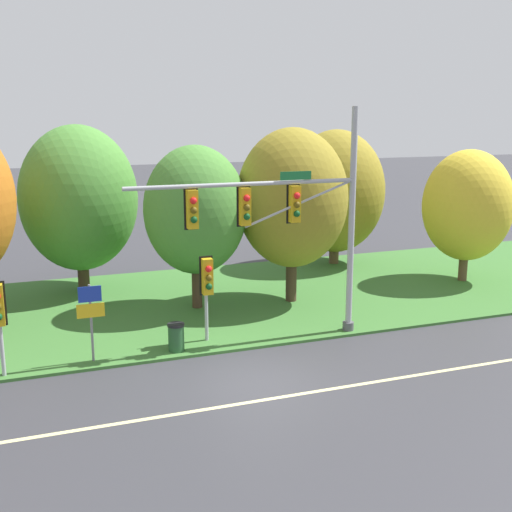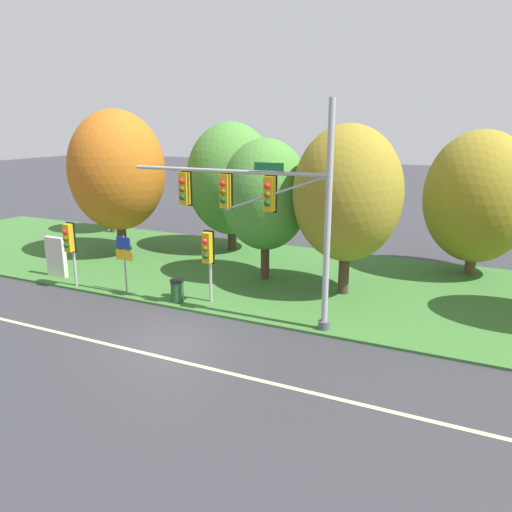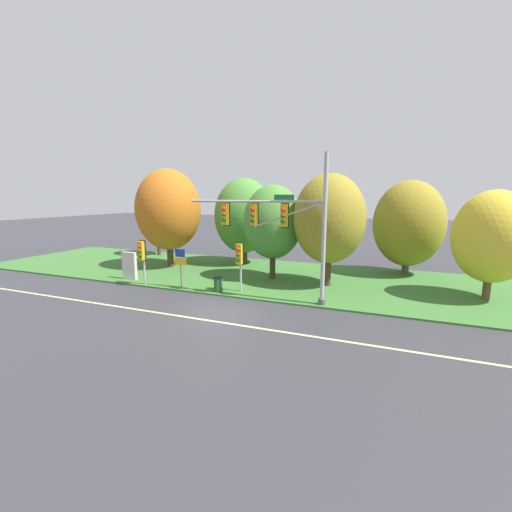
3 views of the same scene
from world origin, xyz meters
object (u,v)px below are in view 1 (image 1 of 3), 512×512
tree_behind_signpost (79,199)px  tree_furthest_back (467,206)px  route_sign_post (91,311)px  tree_right_far (336,192)px  tree_tall_centre (292,198)px  pedestrian_signal_near_kerb (207,281)px  tree_mid_verge (195,210)px  traffic_signal_mast (289,214)px  trash_bin (176,337)px

tree_behind_signpost → tree_furthest_back: bearing=-14.8°
route_sign_post → tree_behind_signpost: tree_behind_signpost is taller
tree_right_far → tree_tall_centre: bearing=-131.1°
pedestrian_signal_near_kerb → route_sign_post: bearing=-173.9°
tree_tall_centre → tree_furthest_back: 8.83m
route_sign_post → tree_mid_verge: size_ratio=0.39×
tree_behind_signpost → tree_furthest_back: size_ratio=1.19×
tree_tall_centre → tree_furthest_back: bearing=1.8°
pedestrian_signal_near_kerb → tree_mid_verge: bearing=80.2°
tree_behind_signpost → pedestrian_signal_near_kerb: bearing=-68.0°
traffic_signal_mast → tree_tall_centre: bearing=65.2°
traffic_signal_mast → trash_bin: traffic_signal_mast is taller
tree_tall_centre → trash_bin: 7.99m
route_sign_post → tree_mid_verge: (4.56, 4.39, 2.29)m
tree_tall_centre → tree_furthest_back: size_ratio=1.17×
traffic_signal_mast → tree_mid_verge: bearing=113.7°
tree_right_far → tree_furthest_back: (4.04, -5.18, -0.21)m
tree_right_far → tree_mid_verge: bearing=-150.0°
tree_right_far → tree_behind_signpost: bearing=-176.5°
traffic_signal_mast → tree_furthest_back: (10.69, 4.37, -0.84)m
pedestrian_signal_near_kerb → tree_behind_signpost: (-3.32, 8.20, 1.90)m
traffic_signal_mast → tree_tall_centre: size_ratio=1.13×
traffic_signal_mast → pedestrian_signal_near_kerb: bearing=167.9°
tree_tall_centre → tree_behind_signpost: bearing=149.4°
route_sign_post → trash_bin: bearing=-1.0°
route_sign_post → tree_mid_verge: tree_mid_verge is taller
traffic_signal_mast → tree_tall_centre: 4.52m
pedestrian_signal_near_kerb → tree_mid_verge: 4.42m
tree_furthest_back → trash_bin: size_ratio=6.49×
route_sign_post → tree_tall_centre: size_ratio=0.35×
tree_behind_signpost → tree_mid_verge: (4.01, -4.22, -0.11)m
tree_furthest_back → tree_mid_verge: bearing=179.2°
tree_tall_centre → tree_furthest_back: (8.79, 0.27, -0.76)m
traffic_signal_mast → tree_furthest_back: 11.58m
tree_mid_verge → trash_bin: 5.94m
trash_bin → route_sign_post: bearing=179.0°
route_sign_post → tree_right_far: 16.34m
pedestrian_signal_near_kerb → tree_behind_signpost: size_ratio=0.41×
tree_tall_centre → trash_bin: size_ratio=7.62×
traffic_signal_mast → tree_tall_centre: (1.90, 4.10, -0.07)m
traffic_signal_mast → tree_right_far: 11.66m
tree_mid_verge → tree_tall_centre: tree_tall_centre is taller
tree_mid_verge → tree_furthest_back: (12.69, -0.19, -0.42)m
pedestrian_signal_near_kerb → tree_tall_centre: 6.16m
route_sign_post → tree_furthest_back: tree_furthest_back is taller
tree_right_far → trash_bin: tree_right_far is taller
tree_behind_signpost → tree_right_far: bearing=3.5°
tree_mid_verge → trash_bin: tree_mid_verge is taller
tree_tall_centre → tree_furthest_back: tree_tall_centre is taller
tree_behind_signpost → tree_tall_centre: size_ratio=1.01×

